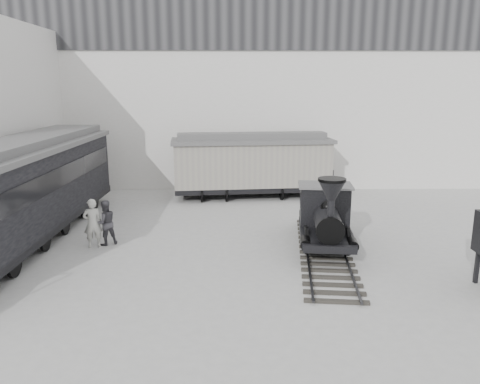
{
  "coord_description": "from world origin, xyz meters",
  "views": [
    {
      "loc": [
        -1.16,
        -13.56,
        6.05
      ],
      "look_at": [
        -0.92,
        4.27,
        2.0
      ],
      "focal_mm": 35.0,
      "sensor_mm": 36.0,
      "label": 1
    }
  ],
  "objects_px": {
    "locomotive": "(325,220)",
    "visitor_b": "(105,223)",
    "passenger_coach": "(29,188)",
    "visitor_a": "(93,223)",
    "boxcar": "(252,164)"
  },
  "relations": [
    {
      "from": "boxcar",
      "to": "passenger_coach",
      "type": "distance_m",
      "value": 11.62
    },
    {
      "from": "locomotive",
      "to": "passenger_coach",
      "type": "xyz_separation_m",
      "value": [
        -11.61,
        1.34,
        0.97
      ]
    },
    {
      "from": "boxcar",
      "to": "visitor_a",
      "type": "bearing_deg",
      "value": -133.25
    },
    {
      "from": "passenger_coach",
      "to": "boxcar",
      "type": "bearing_deg",
      "value": 38.73
    },
    {
      "from": "locomotive",
      "to": "visitor_b",
      "type": "distance_m",
      "value": 8.44
    },
    {
      "from": "passenger_coach",
      "to": "visitor_a",
      "type": "distance_m",
      "value": 3.23
    },
    {
      "from": "boxcar",
      "to": "visitor_a",
      "type": "height_order",
      "value": "boxcar"
    },
    {
      "from": "boxcar",
      "to": "passenger_coach",
      "type": "xyz_separation_m",
      "value": [
        -9.17,
        -7.14,
        0.21
      ]
    },
    {
      "from": "visitor_a",
      "to": "boxcar",
      "type": "bearing_deg",
      "value": -146.97
    },
    {
      "from": "boxcar",
      "to": "visitor_b",
      "type": "distance_m",
      "value": 10.03
    },
    {
      "from": "visitor_b",
      "to": "locomotive",
      "type": "bearing_deg",
      "value": 144.8
    },
    {
      "from": "locomotive",
      "to": "passenger_coach",
      "type": "distance_m",
      "value": 11.72
    },
    {
      "from": "boxcar",
      "to": "locomotive",
      "type": "bearing_deg",
      "value": -79.65
    },
    {
      "from": "locomotive",
      "to": "passenger_coach",
      "type": "bearing_deg",
      "value": 179.62
    },
    {
      "from": "locomotive",
      "to": "visitor_b",
      "type": "relative_size",
      "value": 4.91
    }
  ]
}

